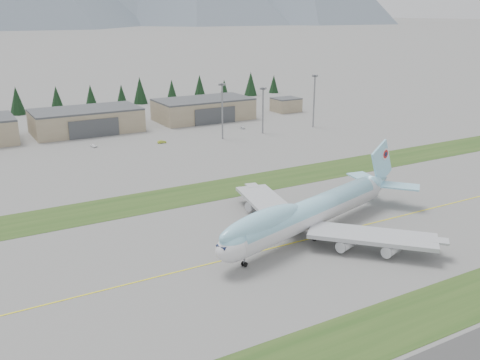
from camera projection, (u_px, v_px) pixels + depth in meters
ground at (307, 240)px, 130.71m from camera, size 7000.00×7000.00×0.00m
grass_strip_near at (429, 312)px, 99.24m from camera, size 400.00×14.00×0.08m
grass_strip_far at (221, 189)px, 167.99m from camera, size 400.00×18.00×0.08m
taxiway_line_main at (307, 240)px, 130.71m from camera, size 400.00×0.40×0.02m
boeing_747_freighter at (310, 212)px, 131.21m from camera, size 71.33×59.20×18.81m
hangar_center at (86, 120)px, 246.17m from camera, size 48.00×26.60×10.80m
hangar_right at (204, 109)px, 274.50m from camera, size 48.00×26.60×10.80m
control_shed at (286, 105)px, 297.02m from camera, size 14.00×12.00×7.60m
floodlight_masts at (188, 105)px, 222.01m from camera, size 186.70×4.08×24.84m
service_vehicle_a at (94, 147)px, 219.73m from camera, size 2.48×3.95×1.26m
service_vehicle_b at (162, 143)px, 226.31m from camera, size 3.81×1.47×1.24m
service_vehicle_c at (243, 129)px, 254.29m from camera, size 2.20×3.82×1.04m
conifer_belt at (79, 97)px, 302.41m from camera, size 264.16×14.46×15.98m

